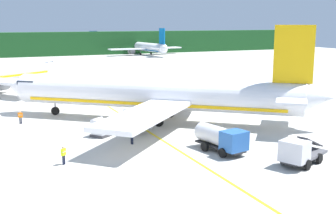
{
  "coord_description": "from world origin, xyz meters",
  "views": [
    {
      "loc": [
        -30.21,
        -27.03,
        12.34
      ],
      "look_at": [
        -11.4,
        15.95,
        3.16
      ],
      "focal_mm": 47.26,
      "sensor_mm": 36.0,
      "label": 1
    }
  ],
  "objects_px": {
    "airliner_far_taxiway": "(145,47)",
    "service_truck_catering": "(299,152)",
    "cargo_container_near": "(101,128)",
    "crew_marshaller": "(132,134)",
    "crew_supervisor": "(121,125)",
    "airliner_distant": "(121,46)",
    "service_truck_baggage": "(221,138)",
    "airliner_foreground": "(158,95)",
    "crew_loader_left": "(63,154)",
    "crew_loader_right": "(20,116)"
  },
  "relations": [
    {
      "from": "crew_marshaller",
      "to": "crew_loader_left",
      "type": "xyz_separation_m",
      "value": [
        -7.59,
        -3.77,
        -0.04
      ]
    },
    {
      "from": "cargo_container_near",
      "to": "crew_supervisor",
      "type": "relative_size",
      "value": 1.38
    },
    {
      "from": "service_truck_catering",
      "to": "crew_loader_left",
      "type": "height_order",
      "value": "service_truck_catering"
    },
    {
      "from": "airliner_foreground",
      "to": "crew_loader_left",
      "type": "relative_size",
      "value": 20.62
    },
    {
      "from": "service_truck_baggage",
      "to": "crew_loader_right",
      "type": "height_order",
      "value": "service_truck_baggage"
    },
    {
      "from": "airliner_distant",
      "to": "crew_marshaller",
      "type": "distance_m",
      "value": 134.92
    },
    {
      "from": "crew_marshaller",
      "to": "crew_loader_left",
      "type": "bearing_deg",
      "value": -153.59
    },
    {
      "from": "airliner_far_taxiway",
      "to": "service_truck_catering",
      "type": "relative_size",
      "value": 5.87
    },
    {
      "from": "service_truck_catering",
      "to": "crew_loader_left",
      "type": "xyz_separation_m",
      "value": [
        -18.54,
        8.44,
        -0.21
      ]
    },
    {
      "from": "airliner_foreground",
      "to": "service_truck_baggage",
      "type": "xyz_separation_m",
      "value": [
        0.55,
        -14.54,
        -2.0
      ]
    },
    {
      "from": "service_truck_catering",
      "to": "crew_supervisor",
      "type": "xyz_separation_m",
      "value": [
        -10.84,
        16.37,
        -0.16
      ]
    },
    {
      "from": "crew_loader_left",
      "to": "cargo_container_near",
      "type": "bearing_deg",
      "value": 55.79
    },
    {
      "from": "airliner_distant",
      "to": "airliner_far_taxiway",
      "type": "bearing_deg",
      "value": -76.45
    },
    {
      "from": "crew_loader_left",
      "to": "crew_supervisor",
      "type": "height_order",
      "value": "crew_supervisor"
    },
    {
      "from": "airliner_foreground",
      "to": "crew_marshaller",
      "type": "distance_m",
      "value": 10.95
    },
    {
      "from": "service_truck_baggage",
      "to": "cargo_container_near",
      "type": "bearing_deg",
      "value": 131.34
    },
    {
      "from": "airliner_far_taxiway",
      "to": "crew_loader_right",
      "type": "distance_m",
      "value": 112.24
    },
    {
      "from": "airliner_far_taxiway",
      "to": "crew_supervisor",
      "type": "xyz_separation_m",
      "value": [
        -43.84,
        -108.52,
        -1.78
      ]
    },
    {
      "from": "airliner_foreground",
      "to": "airliner_distant",
      "type": "height_order",
      "value": "airliner_foreground"
    },
    {
      "from": "crew_supervisor",
      "to": "airliner_distant",
      "type": "bearing_deg",
      "value": 72.23
    },
    {
      "from": "crew_marshaller",
      "to": "service_truck_baggage",
      "type": "bearing_deg",
      "value": -40.76
    },
    {
      "from": "airliner_far_taxiway",
      "to": "cargo_container_near",
      "type": "bearing_deg",
      "value": -113.02
    },
    {
      "from": "airliner_distant",
      "to": "crew_loader_left",
      "type": "xyz_separation_m",
      "value": [
        -47.64,
        -132.6,
        -1.44
      ]
    },
    {
      "from": "crew_loader_right",
      "to": "crew_supervisor",
      "type": "relative_size",
      "value": 0.91
    },
    {
      "from": "airliner_foreground",
      "to": "service_truck_baggage",
      "type": "relative_size",
      "value": 5.8
    },
    {
      "from": "airliner_far_taxiway",
      "to": "service_truck_catering",
      "type": "height_order",
      "value": "airliner_far_taxiway"
    },
    {
      "from": "cargo_container_near",
      "to": "crew_marshaller",
      "type": "bearing_deg",
      "value": -63.85
    },
    {
      "from": "service_truck_baggage",
      "to": "airliner_foreground",
      "type": "bearing_deg",
      "value": 92.17
    },
    {
      "from": "airliner_far_taxiway",
      "to": "cargo_container_near",
      "type": "distance_m",
      "value": 117.79
    },
    {
      "from": "airliner_far_taxiway",
      "to": "airliner_distant",
      "type": "relative_size",
      "value": 1.16
    },
    {
      "from": "airliner_foreground",
      "to": "service_truck_baggage",
      "type": "bearing_deg",
      "value": -87.83
    },
    {
      "from": "service_truck_baggage",
      "to": "crew_marshaller",
      "type": "bearing_deg",
      "value": 139.24
    },
    {
      "from": "service_truck_baggage",
      "to": "service_truck_catering",
      "type": "distance_m",
      "value": 7.46
    },
    {
      "from": "service_truck_baggage",
      "to": "crew_supervisor",
      "type": "xyz_separation_m",
      "value": [
        -6.79,
        10.12,
        -0.36
      ]
    },
    {
      "from": "crew_loader_left",
      "to": "airliner_foreground",
      "type": "bearing_deg",
      "value": 41.56
    },
    {
      "from": "service_truck_baggage",
      "to": "crew_supervisor",
      "type": "distance_m",
      "value": 12.19
    },
    {
      "from": "airliner_foreground",
      "to": "crew_loader_right",
      "type": "relative_size",
      "value": 21.49
    },
    {
      "from": "service_truck_baggage",
      "to": "crew_supervisor",
      "type": "relative_size",
      "value": 3.39
    },
    {
      "from": "service_truck_catering",
      "to": "cargo_container_near",
      "type": "height_order",
      "value": "service_truck_catering"
    },
    {
      "from": "crew_loader_left",
      "to": "service_truck_catering",
      "type": "bearing_deg",
      "value": -24.47
    },
    {
      "from": "crew_marshaller",
      "to": "crew_loader_right",
      "type": "xyz_separation_m",
      "value": [
        -9.48,
        13.99,
        -0.08
      ]
    },
    {
      "from": "airliner_foreground",
      "to": "airliner_far_taxiway",
      "type": "relative_size",
      "value": 0.99
    },
    {
      "from": "airliner_far_taxiway",
      "to": "crew_loader_left",
      "type": "height_order",
      "value": "airliner_far_taxiway"
    },
    {
      "from": "cargo_container_near",
      "to": "crew_marshaller",
      "type": "distance_m",
      "value": 4.78
    },
    {
      "from": "airliner_foreground",
      "to": "crew_supervisor",
      "type": "distance_m",
      "value": 8.01
    },
    {
      "from": "service_truck_baggage",
      "to": "service_truck_catering",
      "type": "xyz_separation_m",
      "value": [
        4.05,
        -6.26,
        -0.2
      ]
    },
    {
      "from": "crew_marshaller",
      "to": "crew_loader_left",
      "type": "relative_size",
      "value": 1.04
    },
    {
      "from": "service_truck_baggage",
      "to": "service_truck_catering",
      "type": "bearing_deg",
      "value": -57.1
    },
    {
      "from": "airliner_distant",
      "to": "service_truck_baggage",
      "type": "bearing_deg",
      "value": -103.82
    },
    {
      "from": "service_truck_baggage",
      "to": "cargo_container_near",
      "type": "xyz_separation_m",
      "value": [
        -9.01,
        10.24,
        -0.43
      ]
    }
  ]
}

